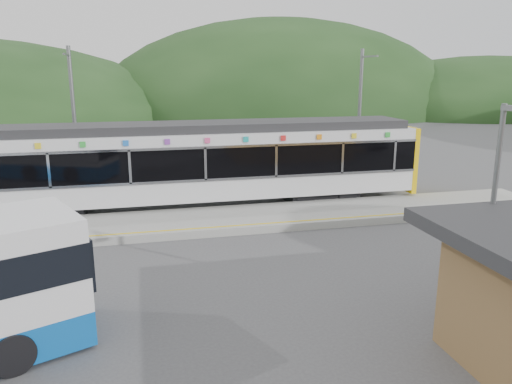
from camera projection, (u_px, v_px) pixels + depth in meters
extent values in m
plane|color=#4C4C4F|center=(272.00, 250.00, 16.98)|extent=(120.00, 120.00, 0.00)
ellipsoid|color=#1E3D19|center=(281.00, 113.00, 71.61)|extent=(52.00, 39.00, 26.00)
ellipsoid|color=#1E3D19|center=(484.00, 112.00, 72.49)|extent=(44.00, 33.00, 16.00)
cube|color=#9E9E99|center=(251.00, 218.00, 20.06)|extent=(26.00, 3.20, 0.30)
cube|color=yellow|center=(258.00, 224.00, 18.80)|extent=(26.00, 0.10, 0.01)
cube|color=black|center=(46.00, 210.00, 20.75)|extent=(3.20, 2.20, 0.56)
cube|color=black|center=(318.00, 194.00, 23.46)|extent=(3.20, 2.20, 0.56)
cube|color=silver|center=(190.00, 185.00, 21.93)|extent=(20.00, 2.90, 0.92)
cube|color=black|center=(189.00, 158.00, 21.65)|extent=(20.00, 2.96, 1.45)
cube|color=silver|center=(194.00, 181.00, 20.39)|extent=(20.00, 0.05, 0.10)
cube|color=silver|center=(193.00, 148.00, 20.07)|extent=(20.00, 0.05, 0.10)
cube|color=silver|center=(189.00, 136.00, 21.42)|extent=(20.00, 2.90, 0.45)
cube|color=#2D2D30|center=(188.00, 127.00, 21.32)|extent=(19.40, 2.50, 0.36)
cube|color=yellow|center=(400.00, 157.00, 24.01)|extent=(0.24, 2.92, 3.00)
cube|color=silver|center=(49.00, 171.00, 18.99)|extent=(0.10, 0.05, 1.35)
cube|color=silver|center=(130.00, 167.00, 19.67)|extent=(0.10, 0.05, 1.35)
cube|color=silver|center=(205.00, 164.00, 20.34)|extent=(0.10, 0.05, 1.35)
cube|color=silver|center=(276.00, 161.00, 21.02)|extent=(0.10, 0.05, 1.35)
cube|color=silver|center=(343.00, 158.00, 21.70)|extent=(0.10, 0.05, 1.35)
cube|color=silver|center=(395.00, 156.00, 22.26)|extent=(0.10, 0.05, 1.35)
cube|color=yellow|center=(38.00, 146.00, 18.70)|extent=(0.22, 0.04, 0.22)
cube|color=green|center=(83.00, 145.00, 19.06)|extent=(0.22, 0.04, 0.22)
cube|color=blue|center=(126.00, 143.00, 19.43)|extent=(0.22, 0.04, 0.22)
cube|color=purple|center=(167.00, 142.00, 19.79)|extent=(0.22, 0.04, 0.22)
cube|color=#E54C8C|center=(207.00, 141.00, 20.15)|extent=(0.22, 0.04, 0.22)
cube|color=#19A5A5|center=(246.00, 139.00, 20.51)|extent=(0.22, 0.04, 0.22)
cube|color=red|center=(283.00, 138.00, 20.87)|extent=(0.22, 0.04, 0.22)
cube|color=orange|center=(319.00, 137.00, 21.23)|extent=(0.22, 0.04, 0.22)
cube|color=yellow|center=(354.00, 136.00, 21.59)|extent=(0.22, 0.04, 0.22)
cube|color=green|center=(388.00, 135.00, 21.95)|extent=(0.22, 0.04, 0.22)
cylinder|color=slate|center=(75.00, 125.00, 22.70)|extent=(0.18, 0.18, 7.00)
cube|color=slate|center=(66.00, 54.00, 21.20)|extent=(0.08, 1.80, 0.08)
cylinder|color=slate|center=(359.00, 119.00, 25.86)|extent=(0.18, 0.18, 7.00)
cube|color=slate|center=(369.00, 56.00, 24.36)|extent=(0.08, 1.80, 0.08)
cylinder|color=black|center=(1.00, 331.00, 10.82)|extent=(1.84, 2.72, 0.89)
cylinder|color=slate|center=(491.00, 219.00, 11.41)|extent=(0.12, 0.12, 5.24)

